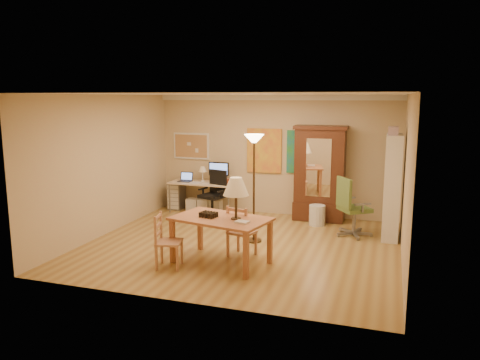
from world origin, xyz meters
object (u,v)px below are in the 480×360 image
(office_chair_black, at_px, (213,205))
(bookshelf, at_px, (392,187))
(office_chair_green, at_px, (352,220))
(computer_desk, at_px, (205,194))
(armoire, at_px, (320,180))
(dining_table, at_px, (226,209))

(office_chair_black, distance_m, bookshelf, 3.86)
(office_chair_black, height_order, office_chair_green, office_chair_green)
(computer_desk, height_order, armoire, armoire)
(dining_table, bearing_deg, bookshelf, 42.71)
(office_chair_black, xyz_separation_m, armoire, (2.28, 0.48, 0.62))
(computer_desk, height_order, office_chair_black, computer_desk)
(dining_table, bearing_deg, computer_desk, 117.82)
(dining_table, bearing_deg, office_chair_green, 51.02)
(bookshelf, bearing_deg, armoire, 148.37)
(office_chair_green, height_order, armoire, armoire)
(armoire, bearing_deg, office_chair_green, -51.65)
(dining_table, height_order, office_chair_green, dining_table)
(dining_table, xyz_separation_m, bookshelf, (2.48, 2.29, 0.08))
(office_chair_black, bearing_deg, computer_desk, 132.62)
(office_chair_green, bearing_deg, computer_desk, 165.03)
(computer_desk, distance_m, bookshelf, 4.26)
(dining_table, height_order, armoire, armoire)
(computer_desk, height_order, bookshelf, bookshelf)
(dining_table, relative_size, office_chair_green, 1.46)
(office_chair_green, distance_m, bookshelf, 0.97)
(computer_desk, relative_size, armoire, 0.75)
(office_chair_black, distance_m, office_chair_green, 3.12)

